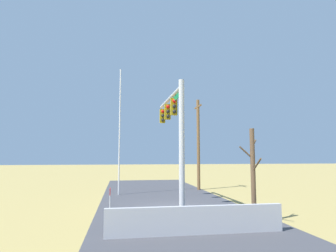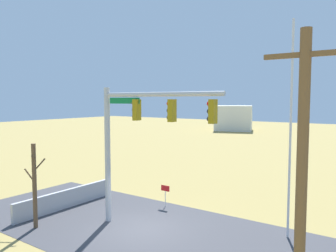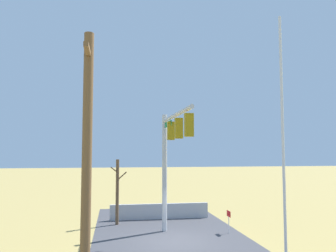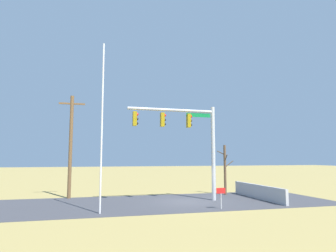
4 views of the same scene
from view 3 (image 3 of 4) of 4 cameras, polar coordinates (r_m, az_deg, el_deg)
ground_plane at (r=17.56m, az=0.86°, el=-19.21°), size 160.00×160.00×0.00m
sidewalk_corner at (r=20.51m, az=-1.05°, el=-17.05°), size 6.00×6.00×0.01m
retaining_fence at (r=22.74m, az=-1.45°, el=-14.50°), size 0.20×6.56×1.02m
signal_mast at (r=17.23m, az=0.48°, el=-3.76°), size 6.31×0.46×6.61m
flagpole at (r=12.43m, az=19.22°, el=-3.13°), size 0.10×0.10×9.40m
utility_pole at (r=8.92m, az=-13.85°, el=-7.43°), size 1.90×0.26×7.64m
bare_tree at (r=21.09m, az=-8.72°, el=-10.98°), size 1.27×1.02×4.00m
open_sign at (r=19.19m, az=10.42°, el=-15.09°), size 0.56×0.04×1.22m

